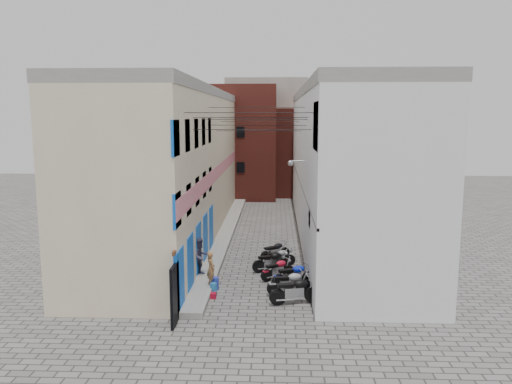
# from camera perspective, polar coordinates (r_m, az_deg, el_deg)

# --- Properties ---
(ground) EXTENTS (90.00, 90.00, 0.00)m
(ground) POSITION_cam_1_polar(r_m,az_deg,el_deg) (18.76, -1.11, -14.47)
(ground) COLOR #5D5A57
(ground) RESTS_ON ground
(plinth) EXTENTS (0.90, 26.00, 0.25)m
(plinth) POSITION_cam_1_polar(r_m,az_deg,el_deg) (31.23, -3.42, -4.72)
(plinth) COLOR gray
(plinth) RESTS_ON ground
(building_left) EXTENTS (5.10, 27.00, 9.00)m
(building_left) POSITION_cam_1_polar(r_m,az_deg,el_deg) (30.89, -8.93, 3.27)
(building_left) COLOR beige
(building_left) RESTS_ON ground
(building_right) EXTENTS (5.94, 26.00, 9.00)m
(building_right) POSITION_cam_1_polar(r_m,az_deg,el_deg) (30.59, 9.77, 3.21)
(building_right) COLOR silver
(building_right) RESTS_ON ground
(building_far_brick_left) EXTENTS (6.00, 6.00, 10.00)m
(building_far_brick_left) POSITION_cam_1_polar(r_m,az_deg,el_deg) (45.37, -1.50, 5.73)
(building_far_brick_left) COLOR maroon
(building_far_brick_left) RESTS_ON ground
(building_far_brick_right) EXTENTS (5.00, 6.00, 8.00)m
(building_far_brick_right) POSITION_cam_1_polar(r_m,az_deg,el_deg) (47.37, 4.74, 4.62)
(building_far_brick_right) COLOR maroon
(building_far_brick_right) RESTS_ON ground
(building_far_concrete) EXTENTS (8.00, 5.00, 11.00)m
(building_far_concrete) POSITION_cam_1_polar(r_m,az_deg,el_deg) (51.25, 1.20, 6.64)
(building_far_concrete) COLOR gray
(building_far_concrete) RESTS_ON ground
(far_shopfront) EXTENTS (2.00, 0.30, 2.40)m
(far_shopfront) POSITION_cam_1_polar(r_m,az_deg,el_deg) (42.87, 0.94, 0.45)
(far_shopfront) COLOR black
(far_shopfront) RESTS_ON ground
(overhead_wires) EXTENTS (5.80, 13.02, 1.32)m
(overhead_wires) POSITION_cam_1_polar(r_m,az_deg,el_deg) (24.87, -0.08, 8.13)
(overhead_wires) COLOR black
(overhead_wires) RESTS_ON ground
(motorcycle_a) EXTENTS (2.18, 1.10, 1.21)m
(motorcycle_a) POSITION_cam_1_polar(r_m,az_deg,el_deg) (20.10, 4.50, -11.03)
(motorcycle_a) COLOR black
(motorcycle_a) RESTS_ON ground
(motorcycle_b) EXTENTS (2.01, 0.99, 1.12)m
(motorcycle_b) POSITION_cam_1_polar(r_m,az_deg,el_deg) (21.08, 3.88, -10.20)
(motorcycle_b) COLOR #9E9EA2
(motorcycle_b) RESTS_ON ground
(motorcycle_c) EXTENTS (2.07, 1.21, 1.15)m
(motorcycle_c) POSITION_cam_1_polar(r_m,az_deg,el_deg) (22.01, 4.35, -9.34)
(motorcycle_c) COLOR #0B20B2
(motorcycle_c) RESTS_ON ground
(motorcycle_d) EXTENTS (1.77, 1.51, 1.03)m
(motorcycle_d) POSITION_cam_1_polar(r_m,az_deg,el_deg) (22.97, 2.49, -8.69)
(motorcycle_d) COLOR #BA0D26
(motorcycle_d) RESTS_ON ground
(motorcycle_e) EXTENTS (2.02, 1.20, 1.12)m
(motorcycle_e) POSITION_cam_1_polar(r_m,az_deg,el_deg) (24.00, 1.81, -7.80)
(motorcycle_e) COLOR black
(motorcycle_e) RESTS_ON ground
(motorcycle_f) EXTENTS (1.77, 0.99, 0.97)m
(motorcycle_f) POSITION_cam_1_polar(r_m,az_deg,el_deg) (24.90, 2.66, -7.37)
(motorcycle_f) COLOR #9B9B9F
(motorcycle_f) RESTS_ON ground
(motorcycle_g) EXTENTS (1.80, 1.60, 1.06)m
(motorcycle_g) POSITION_cam_1_polar(r_m,az_deg,el_deg) (25.84, 2.21, -6.66)
(motorcycle_g) COLOR black
(motorcycle_g) RESTS_ON ground
(person_a) EXTENTS (0.55, 0.62, 1.44)m
(person_a) POSITION_cam_1_polar(r_m,az_deg,el_deg) (21.50, -5.18, -8.68)
(person_a) COLOR #976337
(person_a) RESTS_ON plinth
(person_b) EXTENTS (1.04, 1.05, 1.71)m
(person_b) POSITION_cam_1_polar(r_m,az_deg,el_deg) (22.80, -6.39, -7.32)
(person_b) COLOR #363651
(person_b) RESTS_ON plinth
(water_jug_near) EXTENTS (0.30, 0.30, 0.45)m
(water_jug_near) POSITION_cam_1_polar(r_m,az_deg,el_deg) (21.37, -4.89, -10.90)
(water_jug_near) COLOR #216CA7
(water_jug_near) RESTS_ON ground
(water_jug_far) EXTENTS (0.43, 0.43, 0.52)m
(water_jug_far) POSITION_cam_1_polar(r_m,az_deg,el_deg) (21.82, -4.72, -10.36)
(water_jug_far) COLOR #2336B3
(water_jug_far) RESTS_ON ground
(red_crate) EXTENTS (0.36, 0.27, 0.22)m
(red_crate) POSITION_cam_1_polar(r_m,az_deg,el_deg) (20.88, -5.08, -11.70)
(red_crate) COLOR maroon
(red_crate) RESTS_ON ground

